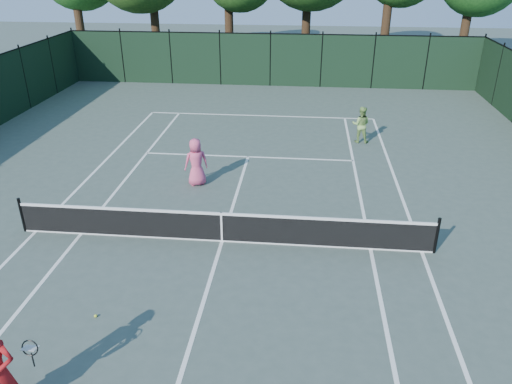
# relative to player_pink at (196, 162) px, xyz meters

# --- Properties ---
(ground) EXTENTS (90.00, 90.00, 0.00)m
(ground) POSITION_rel_player_pink_xyz_m (1.47, -3.68, -0.83)
(ground) COLOR #425048
(ground) RESTS_ON ground
(sideline_doubles_left) EXTENTS (0.10, 23.77, 0.01)m
(sideline_doubles_left) POSITION_rel_player_pink_xyz_m (-4.01, -3.68, -0.83)
(sideline_doubles_left) COLOR white
(sideline_doubles_left) RESTS_ON ground
(sideline_doubles_right) EXTENTS (0.10, 23.77, 0.01)m
(sideline_doubles_right) POSITION_rel_player_pink_xyz_m (6.96, -3.68, -0.83)
(sideline_doubles_right) COLOR white
(sideline_doubles_right) RESTS_ON ground
(sideline_singles_left) EXTENTS (0.10, 23.77, 0.01)m
(sideline_singles_left) POSITION_rel_player_pink_xyz_m (-2.64, -3.68, -0.83)
(sideline_singles_left) COLOR white
(sideline_singles_left) RESTS_ON ground
(sideline_singles_right) EXTENTS (0.10, 23.77, 0.01)m
(sideline_singles_right) POSITION_rel_player_pink_xyz_m (5.59, -3.68, -0.83)
(sideline_singles_right) COLOR white
(sideline_singles_right) RESTS_ON ground
(baseline_far) EXTENTS (10.97, 0.10, 0.01)m
(baseline_far) POSITION_rel_player_pink_xyz_m (1.47, 8.21, -0.83)
(baseline_far) COLOR white
(baseline_far) RESTS_ON ground
(service_line_far) EXTENTS (8.23, 0.10, 0.01)m
(service_line_far) POSITION_rel_player_pink_xyz_m (1.47, 2.72, -0.83)
(service_line_far) COLOR white
(service_line_far) RESTS_ON ground
(center_service_line) EXTENTS (0.10, 12.80, 0.01)m
(center_service_line) POSITION_rel_player_pink_xyz_m (1.47, -3.68, -0.83)
(center_service_line) COLOR white
(center_service_line) RESTS_ON ground
(tennis_net) EXTENTS (11.69, 0.09, 1.06)m
(tennis_net) POSITION_rel_player_pink_xyz_m (1.47, -3.68, -0.36)
(tennis_net) COLOR black
(tennis_net) RESTS_ON ground
(fence_far) EXTENTS (24.00, 0.05, 3.00)m
(fence_far) POSITION_rel_player_pink_xyz_m (1.47, 14.32, 0.67)
(fence_far) COLOR black
(fence_far) RESTS_ON ground
(player_pink) EXTENTS (0.96, 0.82, 1.67)m
(player_pink) POSITION_rel_player_pink_xyz_m (0.00, 0.00, 0.00)
(player_pink) COLOR #E8517E
(player_pink) RESTS_ON ground
(player_green) EXTENTS (0.82, 0.68, 1.54)m
(player_green) POSITION_rel_player_pink_xyz_m (6.01, 4.89, -0.06)
(player_green) COLOR #85B158
(player_green) RESTS_ON ground
(loose_ball_midcourt) EXTENTS (0.07, 0.07, 0.07)m
(loose_ball_midcourt) POSITION_rel_player_pink_xyz_m (-0.81, -7.14, -0.80)
(loose_ball_midcourt) COLOR yellow
(loose_ball_midcourt) RESTS_ON ground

